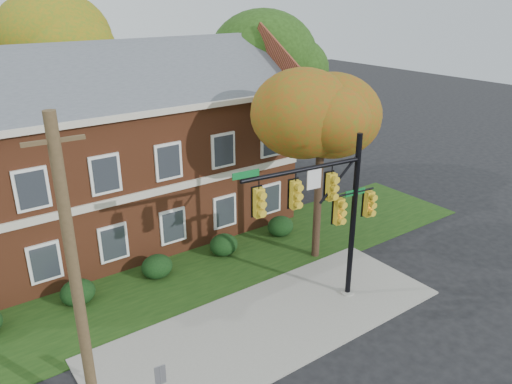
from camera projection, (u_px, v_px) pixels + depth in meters
ground at (287, 338)px, 18.35m from camera, size 120.00×120.00×0.00m
sidewalk at (271, 323)px, 19.09m from camera, size 14.00×5.00×0.08m
grass_strip at (204, 269)px, 22.85m from camera, size 30.00×6.00×0.04m
apartment_building at (103, 143)px, 24.40m from camera, size 18.80×8.80×9.74m
hedge_left at (78, 292)px, 20.19m from camera, size 1.40×1.26×1.05m
hedge_center at (157, 266)px, 22.10m from camera, size 1.40×1.26×1.05m
hedge_right at (224, 245)px, 24.01m from camera, size 1.40×1.26×1.05m
hedge_far_right at (280, 226)px, 25.92m from camera, size 1.40×1.26×1.05m
tree_near_right at (328, 120)px, 21.63m from camera, size 4.50×4.25×8.58m
tree_right_rear at (275, 59)px, 30.05m from camera, size 6.30×5.95×10.62m
tree_far_rear at (71, 47)px, 29.59m from camera, size 6.84×6.46×11.52m
traffic_signal at (329, 206)px, 18.79m from camera, size 6.24×0.95×6.99m
utility_pole at (76, 283)px, 13.08m from camera, size 1.45×0.33×9.30m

